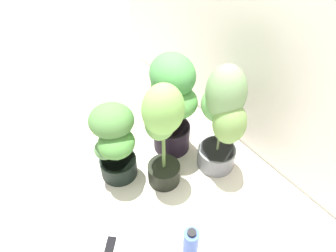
{
  "coord_description": "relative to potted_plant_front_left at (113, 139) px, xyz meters",
  "views": [
    {
      "loc": [
        1.14,
        -0.71,
        1.99
      ],
      "look_at": [
        -0.14,
        0.24,
        0.41
      ],
      "focal_mm": 35.93,
      "sensor_mm": 36.0,
      "label": 1
    }
  ],
  "objects": [
    {
      "name": "potted_plant_back_center",
      "position": [
        0.36,
        0.63,
        0.13
      ],
      "size": [
        0.44,
        0.33,
        0.88
      ],
      "color": "gray",
      "rests_on": "ground"
    },
    {
      "name": "potted_plant_back_left",
      "position": [
        0.02,
        0.47,
        0.13
      ],
      "size": [
        0.46,
        0.35,
        0.83
      ],
      "color": "black",
      "rests_on": "ground"
    },
    {
      "name": "cell_phone",
      "position": [
        0.45,
        -0.33,
        -0.37
      ],
      "size": [
        0.15,
        0.15,
        0.01
      ],
      "rotation": [
        0.0,
        0.0,
        -2.33
      ],
      "color": "white",
      "rests_on": "ground"
    },
    {
      "name": "mylar_back_wall",
      "position": [
        0.29,
        0.96,
        0.63
      ],
      "size": [
        3.2,
        0.01,
        2.0
      ],
      "primitive_type": "cube",
      "color": "silver",
      "rests_on": "ground"
    },
    {
      "name": "potted_plant_center",
      "position": [
        0.23,
        0.24,
        0.15
      ],
      "size": [
        0.28,
        0.27,
        0.85
      ],
      "color": "black",
      "rests_on": "ground"
    },
    {
      "name": "potted_plant_front_left",
      "position": [
        0.0,
        0.0,
        0.0
      ],
      "size": [
        0.47,
        0.39,
        0.64
      ],
      "color": "black",
      "rests_on": "ground"
    },
    {
      "name": "nutrient_bottle",
      "position": [
        0.78,
        0.03,
        -0.24
      ],
      "size": [
        0.09,
        0.09,
        0.27
      ],
      "color": "#3E5DC0",
      "rests_on": "ground"
    },
    {
      "name": "ground_plane",
      "position": [
        0.29,
        0.1,
        -0.37
      ],
      "size": [
        8.0,
        8.0,
        0.0
      ],
      "primitive_type": "plane",
      "color": "silver",
      "rests_on": "ground"
    }
  ]
}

